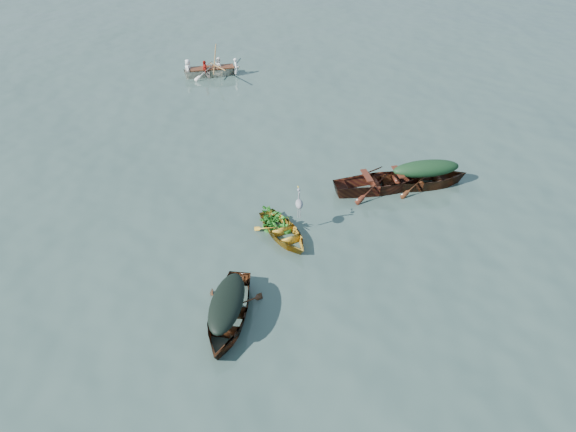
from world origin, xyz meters
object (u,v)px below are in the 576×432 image
yellow_dinghy (283,237)px  dark_covered_boat (228,322)px  open_wooden_boat (381,190)px  green_tarp_boat (423,186)px  rowed_boat (213,76)px  heron (299,208)px

yellow_dinghy → dark_covered_boat: dark_covered_boat is taller
dark_covered_boat → open_wooden_boat: (5.02, 5.39, 0.00)m
dark_covered_boat → green_tarp_boat: bearing=53.3°
green_tarp_boat → rowed_boat: bearing=30.4°
dark_covered_boat → yellow_dinghy: bearing=76.0°
open_wooden_boat → rowed_boat: bearing=21.7°
yellow_dinghy → dark_covered_boat: size_ratio=0.74×
heron → green_tarp_boat: bearing=0.7°
yellow_dinghy → green_tarp_boat: size_ratio=0.68×
rowed_boat → heron: heron is taller
green_tarp_boat → yellow_dinghy: bearing=111.2°
yellow_dinghy → open_wooden_boat: (3.40, 2.19, 0.00)m
green_tarp_boat → open_wooden_boat: bearing=90.0°
dark_covered_boat → heron: (2.11, 3.47, 0.82)m
heron → rowed_boat: bearing=78.3°
rowed_boat → dark_covered_boat: bearing=175.0°
green_tarp_boat → rowed_boat: (-7.08, 10.29, 0.00)m
yellow_dinghy → green_tarp_boat: (4.85, 2.29, 0.00)m
yellow_dinghy → dark_covered_boat: (-1.63, -3.20, 0.00)m
dark_covered_boat → green_tarp_boat: size_ratio=0.93×
dark_covered_boat → rowed_boat: 15.79m
dark_covered_boat → heron: bearing=71.7°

